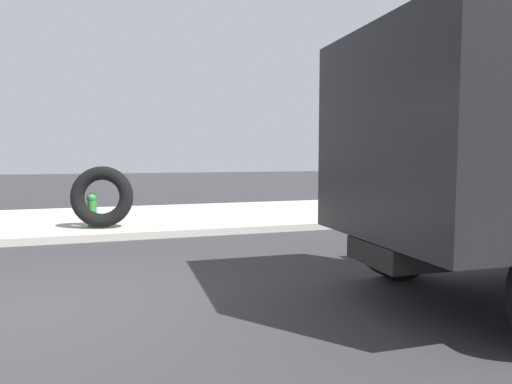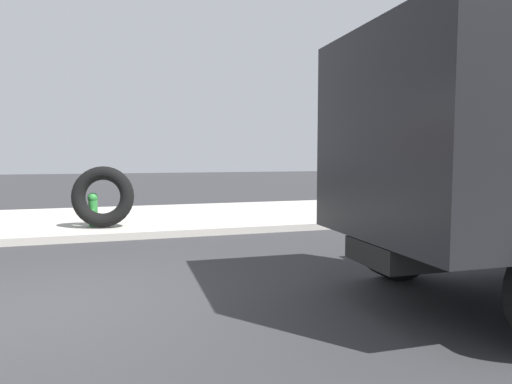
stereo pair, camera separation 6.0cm
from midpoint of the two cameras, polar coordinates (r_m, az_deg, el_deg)
ground_plane at (r=5.54m, az=-25.05°, el=-13.47°), size 80.00×80.00×0.00m
sidewalk_curb at (r=11.86m, az=-21.07°, el=-3.49°), size 36.00×5.00×0.15m
fire_hydrant at (r=10.38m, az=-20.08°, el=-1.98°), size 0.22×0.49×0.73m
loose_tire at (r=10.13m, az=-18.96°, el=-0.57°), size 1.36×0.69×1.32m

